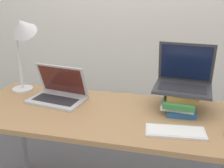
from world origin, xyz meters
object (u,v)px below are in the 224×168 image
(laptop_left, at_px, (58,93))
(book_stack, at_px, (180,100))
(laptop_on_books, at_px, (184,79))
(wireless_keyboard, at_px, (175,132))
(desk_lamp, at_px, (22,35))

(laptop_left, distance_m, book_stack, 0.76)
(book_stack, height_order, laptop_on_books, laptop_on_books)
(book_stack, relative_size, wireless_keyboard, 0.92)
(laptop_on_books, height_order, desk_lamp, desk_lamp)
(laptop_on_books, bearing_deg, book_stack, -101.89)
(laptop_left, relative_size, laptop_on_books, 1.08)
(laptop_on_books, xyz_separation_m, wireless_keyboard, (-0.03, -0.32, -0.17))
(wireless_keyboard, bearing_deg, laptop_on_books, 84.56)
(desk_lamp, bearing_deg, wireless_keyboard, -17.28)
(laptop_left, distance_m, laptop_on_books, 0.79)
(laptop_left, xyz_separation_m, laptop_on_books, (0.77, 0.08, 0.13))
(book_stack, bearing_deg, laptop_on_books, 78.11)
(desk_lamp, bearing_deg, book_stack, -1.83)
(laptop_on_books, relative_size, wireless_keyboard, 1.13)
(laptop_on_books, bearing_deg, laptop_left, -174.13)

